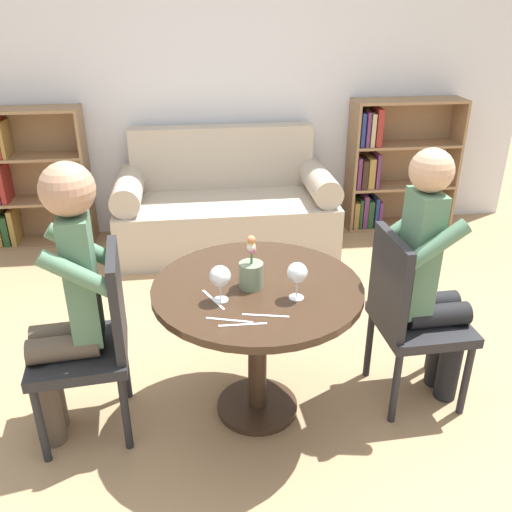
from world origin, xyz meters
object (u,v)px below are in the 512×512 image
object	(u,v)px
person_right	(431,278)
wine_glass_right	(297,274)
flower_vase	(251,271)
chair_right	(409,313)
person_left	(67,299)
wine_glass_left	(220,277)
bookshelf_left	(14,178)
couch	(226,209)
bookshelf_right	(388,167)
chair_left	(94,338)

from	to	relation	value
person_right	wine_glass_right	bearing A→B (deg)	100.61
person_right	flower_vase	world-z (taller)	person_right
chair_right	person_left	bearing A→B (deg)	89.44
wine_glass_left	flower_vase	world-z (taller)	flower_vase
bookshelf_left	person_left	world-z (taller)	person_left
chair_right	person_right	distance (m)	0.20
couch	chair_right	world-z (taller)	couch
bookshelf_left	bookshelf_right	world-z (taller)	same
person_left	flower_vase	size ratio (longest dim) A/B	5.22
couch	chair_right	xyz separation A→B (m)	(0.73, -1.98, 0.18)
person_right	wine_glass_right	distance (m)	0.70
bookshelf_left	bookshelf_right	bearing A→B (deg)	0.08
bookshelf_left	bookshelf_right	distance (m)	3.10
wine_glass_left	couch	bearing A→B (deg)	85.36
couch	chair_right	size ratio (longest dim) A/B	1.89
chair_left	person_left	distance (m)	0.23
chair_right	wine_glass_right	world-z (taller)	chair_right
chair_right	wine_glass_left	size ratio (longest dim) A/B	5.59
bookshelf_right	person_left	size ratio (longest dim) A/B	0.85
chair_left	person_right	bearing A→B (deg)	86.00
couch	flower_vase	world-z (taller)	flower_vase
chair_left	flower_vase	world-z (taller)	flower_vase
couch	wine_glass_right	world-z (taller)	couch
bookshelf_left	chair_left	bearing A→B (deg)	-67.72
bookshelf_right	bookshelf_left	bearing A→B (deg)	-179.92
chair_left	chair_right	size ratio (longest dim) A/B	1.00
flower_vase	chair_right	bearing A→B (deg)	1.79
bookshelf_right	wine_glass_right	bearing A→B (deg)	-118.16
bookshelf_right	person_left	world-z (taller)	person_left
chair_right	flower_vase	world-z (taller)	flower_vase
wine_glass_left	chair_left	bearing A→B (deg)	170.24
bookshelf_left	wine_glass_right	size ratio (longest dim) A/B	6.64
chair_right	flower_vase	size ratio (longest dim) A/B	3.62
bookshelf_right	person_right	xyz separation A→B (m)	(-0.61, -2.24, 0.15)
bookshelf_right	chair_left	world-z (taller)	bookshelf_right
chair_left	chair_right	world-z (taller)	same
couch	bookshelf_right	xyz separation A→B (m)	(1.43, 0.27, 0.21)
person_left	flower_vase	world-z (taller)	person_left
person_right	couch	bearing A→B (deg)	20.56
bookshelf_left	bookshelf_right	xyz separation A→B (m)	(3.10, 0.00, -0.03)
couch	wine_glass_left	distance (m)	2.17
person_right	flower_vase	xyz separation A→B (m)	(-0.85, -0.03, 0.11)
person_left	couch	bearing A→B (deg)	152.75
bookshelf_right	wine_glass_right	world-z (taller)	bookshelf_right
chair_left	couch	bearing A→B (deg)	154.68
chair_right	bookshelf_right	bearing A→B (deg)	-19.31
bookshelf_left	chair_right	xyz separation A→B (m)	(2.40, -2.24, -0.06)
chair_right	wine_glass_right	size ratio (longest dim) A/B	5.42
chair_left	person_left	world-z (taller)	person_left
wine_glass_left	bookshelf_right	bearing A→B (deg)	55.96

